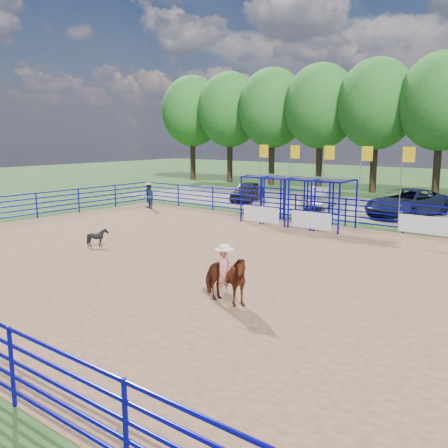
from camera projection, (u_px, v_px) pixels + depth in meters
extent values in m
plane|color=#355A24|center=(228.00, 265.00, 18.39)|extent=(120.00, 120.00, 0.00)
cube|color=#9C6F4E|center=(228.00, 265.00, 18.39)|extent=(30.00, 20.00, 0.02)
cube|color=gray|center=(393.00, 211.00, 31.51)|extent=(40.00, 10.00, 0.01)
imported|color=maroon|center=(224.00, 279.00, 14.03)|extent=(1.79, 0.88, 1.48)
imported|color=red|center=(224.00, 249.00, 13.87)|extent=(0.35, 0.51, 1.35)
cylinder|color=white|center=(224.00, 224.00, 13.75)|extent=(0.54, 0.54, 0.12)
imported|color=black|center=(98.00, 237.00, 21.27)|extent=(0.79, 0.72, 0.81)
imported|color=navy|center=(149.00, 196.00, 32.12)|extent=(0.94, 0.83, 1.62)
cylinder|color=tan|center=(149.00, 184.00, 31.98)|extent=(0.56, 0.56, 0.11)
imported|color=black|center=(247.00, 191.00, 36.18)|extent=(2.74, 4.33, 1.37)
imported|color=gray|center=(320.00, 197.00, 32.95)|extent=(2.33, 4.38, 1.37)
imported|color=#141A33|center=(407.00, 203.00, 29.17)|extent=(3.84, 6.27, 1.62)
cube|color=white|center=(261.00, 214.00, 26.61)|extent=(2.20, 0.04, 0.85)
cube|color=white|center=(311.00, 220.00, 24.78)|extent=(2.20, 0.04, 0.85)
cube|color=white|center=(424.00, 225.00, 23.54)|extent=(2.40, 0.04, 0.85)
cylinder|color=#3F2B19|center=(193.00, 157.00, 53.30)|extent=(0.56, 0.56, 4.80)
ellipsoid|color=#256320|center=(192.00, 108.00, 52.39)|extent=(6.40, 6.40, 7.36)
cylinder|color=#3F2B19|center=(230.00, 158.00, 50.25)|extent=(0.56, 0.56, 4.80)
ellipsoid|color=#256320|center=(230.00, 106.00, 49.34)|extent=(6.40, 6.40, 7.36)
cylinder|color=#3F2B19|center=(272.00, 160.00, 47.20)|extent=(0.56, 0.56, 4.80)
ellipsoid|color=#256320|center=(272.00, 104.00, 46.29)|extent=(6.40, 6.40, 7.36)
cylinder|color=#3F2B19|center=(319.00, 162.00, 44.14)|extent=(0.56, 0.56, 4.80)
ellipsoid|color=#256320|center=(321.00, 102.00, 43.23)|extent=(6.40, 6.40, 7.36)
cylinder|color=#3F2B19|center=(374.00, 164.00, 41.09)|extent=(0.56, 0.56, 4.80)
ellipsoid|color=#256320|center=(377.00, 99.00, 40.18)|extent=(6.40, 6.40, 7.36)
cylinder|color=#3F2B19|center=(437.00, 166.00, 38.04)|extent=(0.56, 0.56, 4.80)
ellipsoid|color=#256320|center=(442.00, 96.00, 37.13)|extent=(6.40, 6.40, 7.36)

